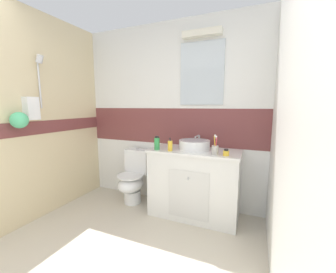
{
  "coord_description": "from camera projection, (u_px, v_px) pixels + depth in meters",
  "views": [
    {
      "loc": [
        1.13,
        -0.29,
        1.39
      ],
      "look_at": [
        0.14,
        2.02,
        1.01
      ],
      "focal_mm": 22.19,
      "sensor_mm": 36.0,
      "label": 1
    }
  ],
  "objects": [
    {
      "name": "vanity_cabinet",
      "position": [
        194.0,
        183.0,
        2.61
      ],
      "size": [
        1.1,
        0.54,
        0.85
      ],
      "color": "silver",
      "rests_on": "ground_plane"
    },
    {
      "name": "sink_basin",
      "position": [
        194.0,
        144.0,
        2.57
      ],
      "size": [
        0.38,
        0.42,
        0.16
      ],
      "color": "white",
      "rests_on": "vanity_cabinet"
    },
    {
      "name": "hair_gel_jar",
      "position": [
        226.0,
        153.0,
        2.24
      ],
      "size": [
        0.06,
        0.06,
        0.08
      ],
      "color": "yellow",
      "rests_on": "vanity_cabinet"
    },
    {
      "name": "wall_back_tiled",
      "position": [
        171.0,
        115.0,
        2.94
      ],
      "size": [
        3.2,
        0.2,
        2.5
      ],
      "color": "white",
      "rests_on": "ground_plane"
    },
    {
      "name": "wall_right_plain",
      "position": [
        295.0,
        128.0,
        1.29
      ],
      "size": [
        0.1,
        3.48,
        2.5
      ],
      "primitive_type": "cube",
      "color": "white",
      "rests_on": "ground_plane"
    },
    {
      "name": "soap_dispenser",
      "position": [
        170.0,
        146.0,
        2.49
      ],
      "size": [
        0.06,
        0.06,
        0.16
      ],
      "color": "yellow",
      "rests_on": "vanity_cabinet"
    },
    {
      "name": "toilet",
      "position": [
        133.0,
        178.0,
        2.99
      ],
      "size": [
        0.37,
        0.5,
        0.77
      ],
      "color": "white",
      "rests_on": "ground_plane"
    },
    {
      "name": "ground_plane",
      "position": [
        121.0,
        253.0,
        2.0
      ],
      "size": [
        3.2,
        3.48,
        0.04
      ],
      "primitive_type": "cube",
      "color": "beige"
    },
    {
      "name": "wall_left_shower_alcove",
      "position": [
        18.0,
        118.0,
        2.33
      ],
      "size": [
        0.29,
        3.48,
        2.5
      ],
      "color": "beige",
      "rests_on": "ground_plane"
    },
    {
      "name": "toothbrush_cup",
      "position": [
        215.0,
        150.0,
        2.28
      ],
      "size": [
        0.07,
        0.07,
        0.23
      ],
      "color": "#B2ADA3",
      "rests_on": "vanity_cabinet"
    },
    {
      "name": "mouthwash_bottle",
      "position": [
        157.0,
        143.0,
        2.55
      ],
      "size": [
        0.07,
        0.07,
        0.17
      ],
      "color": "green",
      "rests_on": "vanity_cabinet"
    }
  ]
}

